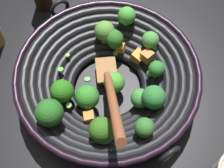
# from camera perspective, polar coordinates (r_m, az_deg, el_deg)

# --- Properties ---
(ground_plane) EXTENTS (4.00, 4.00, 0.00)m
(ground_plane) POSITION_cam_1_polar(r_m,az_deg,el_deg) (0.75, -0.79, -1.04)
(ground_plane) COLOR black
(wok) EXTENTS (0.45, 0.43, 0.26)m
(wok) POSITION_cam_1_polar(r_m,az_deg,el_deg) (0.70, -0.83, 1.05)
(wok) COLOR black
(wok) RESTS_ON ground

